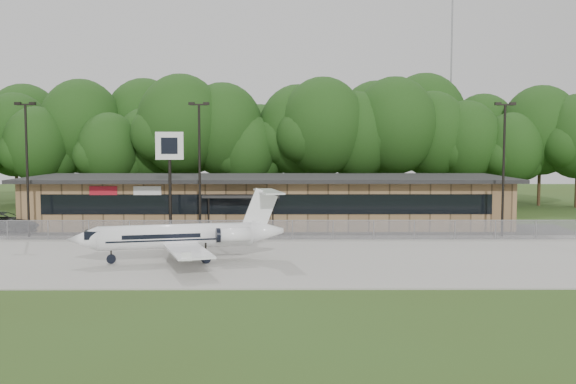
{
  "coord_description": "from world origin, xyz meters",
  "views": [
    {
      "loc": [
        1.43,
        -31.87,
        7.19
      ],
      "look_at": [
        1.65,
        12.0,
        3.82
      ],
      "focal_mm": 40.0,
      "sensor_mm": 36.0,
      "label": 1
    }
  ],
  "objects_px": {
    "business_jet": "(185,237)",
    "pole_sign": "(170,157)",
    "terminal": "(268,200)",
    "suv": "(4,222)"
  },
  "relations": [
    {
      "from": "terminal",
      "to": "pole_sign",
      "type": "bearing_deg",
      "value": -135.61
    },
    {
      "from": "terminal",
      "to": "business_jet",
      "type": "height_order",
      "value": "business_jet"
    },
    {
      "from": "business_jet",
      "to": "pole_sign",
      "type": "height_order",
      "value": "pole_sign"
    },
    {
      "from": "terminal",
      "to": "business_jet",
      "type": "relative_size",
      "value": 3.19
    },
    {
      "from": "suv",
      "to": "terminal",
      "type": "bearing_deg",
      "value": -85.41
    },
    {
      "from": "terminal",
      "to": "suv",
      "type": "xyz_separation_m",
      "value": [
        -21.1,
        -4.61,
        -1.35
      ]
    },
    {
      "from": "suv",
      "to": "pole_sign",
      "type": "height_order",
      "value": "pole_sign"
    },
    {
      "from": "terminal",
      "to": "suv",
      "type": "height_order",
      "value": "terminal"
    },
    {
      "from": "suv",
      "to": "pole_sign",
      "type": "bearing_deg",
      "value": -108.13
    },
    {
      "from": "terminal",
      "to": "pole_sign",
      "type": "relative_size",
      "value": 5.11
    }
  ]
}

